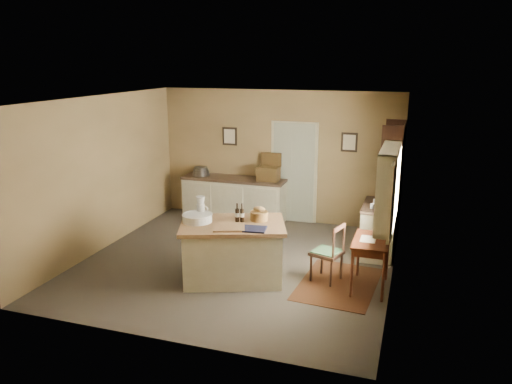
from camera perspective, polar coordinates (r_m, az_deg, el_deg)
ground at (r=8.42m, az=-2.25°, el=-8.07°), size 5.00×5.00×0.00m
wall_back at (r=10.31m, az=2.51°, el=4.09°), size 5.00×0.10×2.70m
wall_front at (r=5.81m, az=-10.99°, el=-4.85°), size 5.00×0.10×2.70m
wall_left at (r=9.15m, az=-17.20°, el=2.03°), size 0.10×5.00×2.70m
wall_right at (r=7.51m, az=15.83°, el=-0.60°), size 0.10×5.00×2.70m
ceiling at (r=7.77m, az=-2.45°, el=10.58°), size 5.00×5.00×0.00m
door at (r=10.26m, az=4.33°, el=2.32°), size 0.97×0.06×2.11m
framed_prints at (r=10.18m, az=3.59°, el=6.05°), size 2.82×0.02×0.38m
window at (r=7.27m, az=15.26°, el=0.56°), size 0.25×1.99×1.12m
work_island at (r=7.65m, az=-2.71°, el=-6.60°), size 1.80×1.47×1.20m
sideboard at (r=10.49m, az=-2.45°, el=-0.59°), size 2.18×0.62×1.18m
rug at (r=7.77m, az=9.40°, el=-10.30°), size 1.22×1.68×0.01m
writing_desk at (r=7.47m, az=13.04°, el=-6.05°), size 0.51×0.84×0.82m
desk_chair at (r=7.68m, az=8.08°, el=-6.91°), size 0.53×0.53×0.90m
right_cabinet at (r=8.86m, az=13.84°, el=-4.14°), size 0.56×1.01×0.99m
shelving_unit at (r=9.52m, az=15.45°, el=1.08°), size 0.37×0.99×2.20m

